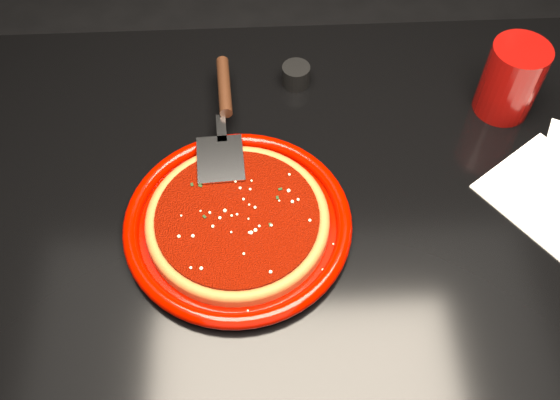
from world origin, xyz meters
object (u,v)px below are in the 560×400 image
(pizza_server, at_px, (224,119))
(table, at_px, (321,318))
(plate, at_px, (238,223))
(cup, at_px, (511,80))
(ramekin, at_px, (296,75))

(pizza_server, bearing_deg, table, -45.90)
(plate, bearing_deg, pizza_server, 96.22)
(pizza_server, relative_size, cup, 2.34)
(table, xyz_separation_m, ramekin, (-0.04, 0.26, 0.39))
(plate, relative_size, cup, 2.59)
(pizza_server, distance_m, ramekin, 0.16)
(table, height_order, cup, cup)
(table, bearing_deg, ramekin, 99.08)
(plate, height_order, ramekin, ramekin)
(pizza_server, bearing_deg, plate, -86.99)
(pizza_server, relative_size, ramekin, 6.24)
(table, height_order, pizza_server, pizza_server)
(cup, height_order, ramekin, cup)
(cup, xyz_separation_m, ramekin, (-0.33, 0.07, -0.04))
(plate, height_order, cup, cup)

